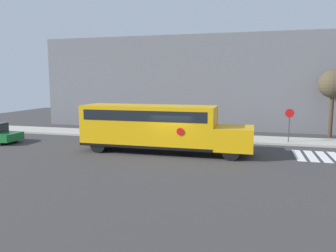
{
  "coord_description": "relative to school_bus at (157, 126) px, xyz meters",
  "views": [
    {
      "loc": [
        4.69,
        -18.96,
        4.5
      ],
      "look_at": [
        -0.64,
        1.18,
        1.64
      ],
      "focal_mm": 35.0,
      "sensor_mm": 36.0,
      "label": 1
    }
  ],
  "objects": [
    {
      "name": "crosswalk_stripes",
      "position": [
        10.4,
        1.32,
        -1.7
      ],
      "size": [
        4.0,
        3.2,
        0.01
      ],
      "color": "white",
      "rests_on": "ground"
    },
    {
      "name": "building_backdrop",
      "position": [
        1.23,
        12.32,
        2.67
      ],
      "size": [
        32.0,
        4.0,
        8.74
      ],
      "color": "slate",
      "rests_on": "ground"
    },
    {
      "name": "school_bus",
      "position": [
        0.0,
        0.0,
        0.0
      ],
      "size": [
        10.72,
        2.57,
        2.98
      ],
      "color": "#EAA80F",
      "rests_on": "ground"
    },
    {
      "name": "stop_sign",
      "position": [
        8.37,
        5.0,
        -0.06
      ],
      "size": [
        0.62,
        0.1,
        2.55
      ],
      "color": "#38383A",
      "rests_on": "ground"
    },
    {
      "name": "tree_near_sidewalk",
      "position": [
        11.9,
        8.97,
        2.51
      ],
      "size": [
        2.23,
        2.23,
        5.4
      ],
      "color": "#423323",
      "rests_on": "ground"
    },
    {
      "name": "ground_plane",
      "position": [
        1.23,
        -0.68,
        -1.7
      ],
      "size": [
        60.0,
        60.0,
        0.0
      ],
      "primitive_type": "plane",
      "color": "#3A3838"
    },
    {
      "name": "sidewalk_strip",
      "position": [
        1.23,
        5.82,
        -1.63
      ],
      "size": [
        44.0,
        3.0,
        0.15
      ],
      "color": "#B2ADA3",
      "rests_on": "ground"
    }
  ]
}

